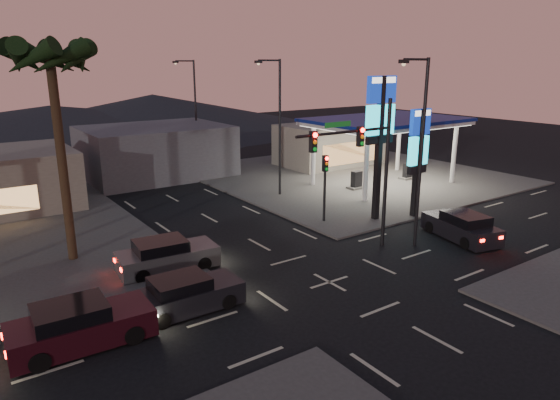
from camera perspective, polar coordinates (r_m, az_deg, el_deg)
ground at (r=23.33m, az=5.67°, el=-9.34°), size 140.00×140.00×0.00m
corner_lot_ne at (r=44.86m, az=7.97°, el=2.81°), size 24.00×24.00×0.12m
gas_station at (r=41.24m, az=12.04°, el=8.60°), size 12.20×8.20×5.47m
convenience_store at (r=49.46m, az=5.82°, el=6.34°), size 10.00×6.00×4.00m
pylon_sign_tall at (r=31.24m, az=11.38°, el=8.97°), size 2.20×0.35×9.00m
pylon_sign_short at (r=32.66m, az=15.55°, el=5.90°), size 1.60×0.35×7.00m
traffic_signal_mast at (r=25.61m, az=9.51°, el=5.06°), size 6.10×0.39×8.00m
pedestal_signal at (r=30.84m, az=5.18°, el=2.58°), size 0.32×0.39×4.30m
streetlight_near at (r=27.09m, az=15.66°, el=6.31°), size 2.14×0.25×10.00m
streetlight_mid at (r=36.66m, az=-0.29°, el=9.12°), size 2.14×0.25×10.00m
streetlight_far at (r=48.78m, az=-9.85°, el=10.47°), size 2.14×0.25×10.00m
palm_a at (r=25.94m, az=-24.70°, el=13.37°), size 4.41×4.41×10.86m
building_far_mid at (r=45.52m, az=-14.03°, el=5.43°), size 12.00×9.00×4.40m
hill_right at (r=81.61m, az=-14.27°, el=9.87°), size 50.00×50.00×5.00m
hill_center at (r=77.62m, az=-24.71°, el=8.31°), size 60.00×60.00×4.00m
car_lane_a_front at (r=20.87m, az=-10.72°, el=-10.58°), size 4.59×2.01×1.48m
car_lane_a_mid at (r=19.52m, az=-21.94°, el=-13.21°), size 5.08×2.28×1.63m
car_lane_b_front at (r=24.82m, az=-12.88°, el=-6.27°), size 4.97×2.38×1.58m
suv_station at (r=30.23m, az=20.06°, el=-2.89°), size 2.97×5.00×1.57m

